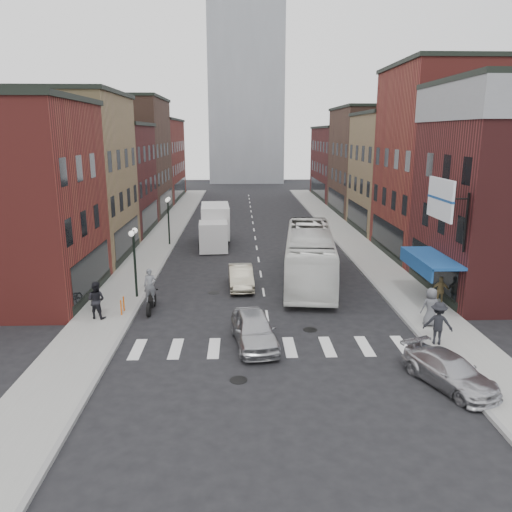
{
  "coord_description": "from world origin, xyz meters",
  "views": [
    {
      "loc": [
        -1.4,
        -23.69,
        9.36
      ],
      "look_at": [
        -0.44,
        5.43,
        2.15
      ],
      "focal_mm": 35.0,
      "sensor_mm": 36.0,
      "label": 1
    }
  ],
  "objects": [
    {
      "name": "sidewalk_left",
      "position": [
        -8.5,
        22.0,
        0.07
      ],
      "size": [
        3.0,
        74.0,
        0.15
      ],
      "primitive_type": "cube",
      "color": "gray",
      "rests_on": "ground"
    },
    {
      "name": "bldg_left_mid_b",
      "position": [
        -14.99,
        24.0,
        5.15
      ],
      "size": [
        10.3,
        10.2,
        10.3
      ],
      "color": "#4C1B1B",
      "rests_on": "ground"
    },
    {
      "name": "curb_right",
      "position": [
        7.0,
        22.0,
        0.0
      ],
      "size": [
        0.2,
        74.0,
        0.16
      ],
      "primitive_type": "cube",
      "color": "gray",
      "rests_on": "ground"
    },
    {
      "name": "bldg_right_far_b",
      "position": [
        14.99,
        49.0,
        5.15
      ],
      "size": [
        10.3,
        16.2,
        10.3
      ],
      "color": "#4C1B1B",
      "rests_on": "ground"
    },
    {
      "name": "ped_right_c",
      "position": [
        7.89,
        -0.97,
        1.1
      ],
      "size": [
        0.99,
        0.71,
        1.91
      ],
      "primitive_type": "imported",
      "rotation": [
        0.0,
        0.0,
        3.25
      ],
      "color": "#53545A",
      "rests_on": "sidewalk_right"
    },
    {
      "name": "awning_blue",
      "position": [
        8.93,
        2.5,
        2.63
      ],
      "size": [
        1.8,
        5.0,
        0.78
      ],
      "color": "navy",
      "rests_on": "ground"
    },
    {
      "name": "ped_right_b",
      "position": [
        9.6,
        2.07,
        0.95
      ],
      "size": [
        1.03,
        0.73,
        1.6
      ],
      "primitive_type": "imported",
      "rotation": [
        0.0,
        0.0,
        2.84
      ],
      "color": "olive",
      "rests_on": "sidewalk_right"
    },
    {
      "name": "bike_rack",
      "position": [
        -7.6,
        1.3,
        0.55
      ],
      "size": [
        0.08,
        0.68,
        0.8
      ],
      "color": "#D8590C",
      "rests_on": "sidewalk_left"
    },
    {
      "name": "distant_tower",
      "position": [
        0.0,
        78.0,
        25.0
      ],
      "size": [
        14.0,
        14.0,
        50.0
      ],
      "primitive_type": "cube",
      "color": "#9399A0",
      "rests_on": "ground"
    },
    {
      "name": "sedan_left_far",
      "position": [
        -1.36,
        6.0,
        0.68
      ],
      "size": [
        1.65,
        4.21,
        1.37
      ],
      "primitive_type": "imported",
      "rotation": [
        0.0,
        0.0,
        0.05
      ],
      "color": "#BEB59A",
      "rests_on": "ground"
    },
    {
      "name": "transit_bus",
      "position": [
        3.06,
        7.26,
        1.71
      ],
      "size": [
        4.33,
        12.56,
        3.43
      ],
      "primitive_type": "imported",
      "rotation": [
        0.0,
        0.0,
        -0.12
      ],
      "color": "white",
      "rests_on": "ground"
    },
    {
      "name": "sedan_left_near",
      "position": [
        -0.8,
        -2.7,
        0.75
      ],
      "size": [
        2.37,
        4.62,
        1.51
      ],
      "primitive_type": "imported",
      "rotation": [
        0.0,
        0.0,
        0.14
      ],
      "color": "#B0B1B5",
      "rests_on": "ground"
    },
    {
      "name": "bldg_right_mid_b",
      "position": [
        14.99,
        24.0,
        5.65
      ],
      "size": [
        10.3,
        10.2,
        11.3
      ],
      "color": "#9D8356",
      "rests_on": "ground"
    },
    {
      "name": "bldg_left_far_b",
      "position": [
        -14.99,
        49.0,
        5.65
      ],
      "size": [
        10.3,
        16.2,
        11.3
      ],
      "color": "maroon",
      "rests_on": "ground"
    },
    {
      "name": "ground",
      "position": [
        0.0,
        0.0,
        0.0
      ],
      "size": [
        160.0,
        160.0,
        0.0
      ],
      "primitive_type": "plane",
      "color": "black",
      "rests_on": "ground"
    },
    {
      "name": "bldg_right_far_a",
      "position": [
        14.99,
        35.0,
        6.15
      ],
      "size": [
        10.3,
        12.2,
        12.3
      ],
      "color": "#4B3025",
      "rests_on": "ground"
    },
    {
      "name": "curb_car",
      "position": [
        6.5,
        -6.69,
        0.6
      ],
      "size": [
        3.1,
        4.45,
        1.2
      ],
      "primitive_type": "imported",
      "rotation": [
        0.0,
        0.0,
        0.38
      ],
      "color": "#B2B2B7",
      "rests_on": "ground"
    },
    {
      "name": "streetlamp_far",
      "position": [
        -7.4,
        18.0,
        2.91
      ],
      "size": [
        0.32,
        1.22,
        4.11
      ],
      "color": "black",
      "rests_on": "ground"
    },
    {
      "name": "ped_left_solo",
      "position": [
        -8.73,
        0.58,
        1.12
      ],
      "size": [
        1.05,
        0.78,
        1.94
      ],
      "primitive_type": "imported",
      "rotation": [
        0.0,
        0.0,
        2.87
      ],
      "color": "black",
      "rests_on": "sidewalk_left"
    },
    {
      "name": "box_truck",
      "position": [
        -3.52,
        18.14,
        1.64
      ],
      "size": [
        2.61,
        7.74,
        3.32
      ],
      "rotation": [
        0.0,
        0.0,
        0.06
      ],
      "color": "silver",
      "rests_on": "ground"
    },
    {
      "name": "bldg_left_mid_a",
      "position": [
        -14.99,
        14.0,
        6.15
      ],
      "size": [
        10.3,
        10.2,
        12.3
      ],
      "color": "#9D8356",
      "rests_on": "ground"
    },
    {
      "name": "parked_bicycle",
      "position": [
        -9.4,
        2.3,
        0.64
      ],
      "size": [
        1.15,
        1.96,
        0.97
      ],
      "primitive_type": "imported",
      "rotation": [
        0.0,
        0.0,
        0.29
      ],
      "color": "black",
      "rests_on": "sidewalk_left"
    },
    {
      "name": "billboard_sign",
      "position": [
        8.59,
        0.5,
        6.13
      ],
      "size": [
        1.52,
        3.0,
        3.7
      ],
      "color": "black",
      "rests_on": "ground"
    },
    {
      "name": "ped_right_a",
      "position": [
        7.4,
        -3.16,
        1.13
      ],
      "size": [
        1.4,
        1.0,
        1.96
      ],
      "primitive_type": "imported",
      "rotation": [
        0.0,
        0.0,
        2.82
      ],
      "color": "black",
      "rests_on": "sidewalk_right"
    },
    {
      "name": "sidewalk_right",
      "position": [
        8.5,
        22.0,
        0.07
      ],
      "size": [
        3.0,
        74.0,
        0.15
      ],
      "primitive_type": "cube",
      "color": "gray",
      "rests_on": "ground"
    },
    {
      "name": "curb_left",
      "position": [
        -7.0,
        22.0,
        0.0
      ],
      "size": [
        0.2,
        74.0,
        0.16
      ],
      "primitive_type": "cube",
      "color": "gray",
      "rests_on": "ground"
    },
    {
      "name": "bldg_left_far_a",
      "position": [
        -14.99,
        35.0,
        6.65
      ],
      "size": [
        10.3,
        12.2,
        13.3
      ],
      "color": "#4B3025",
      "rests_on": "ground"
    },
    {
      "name": "bldg_right_mid_a",
      "position": [
        15.0,
        14.0,
        7.15
      ],
      "size": [
        10.3,
        10.2,
        14.3
      ],
      "color": "maroon",
      "rests_on": "ground"
    },
    {
      "name": "crosswalk_stripes",
      "position": [
        0.0,
        -3.0,
        0.0
      ],
      "size": [
        12.0,
        2.2,
        0.01
      ],
      "primitive_type": "cube",
      "color": "silver",
      "rests_on": "ground"
    },
    {
      "name": "streetlamp_near",
      "position": [
        -7.4,
        4.0,
        2.91
      ],
      "size": [
        0.32,
        1.22,
        4.11
      ],
      "color": "black",
      "rests_on": "ground"
    },
    {
      "name": "motorcycle_rider",
      "position": [
        -6.2,
        1.83,
        1.12
      ],
      "size": [
        0.7,
        2.35,
        2.39
      ],
      "rotation": [
        0.0,
        0.0,
        0.12
      ],
      "color": "black",
      "rests_on": "ground"
    }
  ]
}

